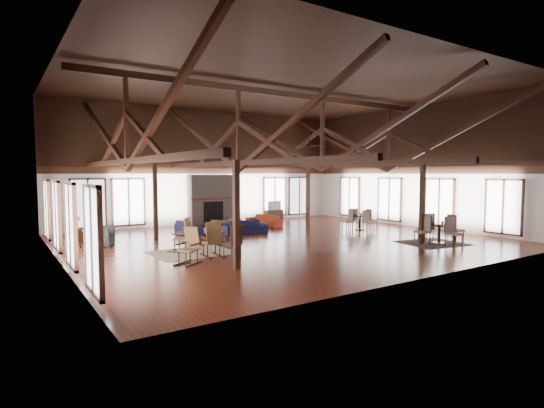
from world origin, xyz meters
TOP-DOWN VIEW (x-y plane):
  - floor at (0.00, 0.00)m, footprint 16.00×16.00m
  - ceiling at (0.00, 0.00)m, footprint 16.00×14.00m
  - wall_back at (0.00, 7.00)m, footprint 16.00×0.02m
  - wall_front at (0.00, -7.00)m, footprint 16.00×0.02m
  - wall_left at (-8.00, 0.00)m, footprint 0.02×14.00m
  - wall_right at (8.00, 0.00)m, footprint 0.02×14.00m
  - roof_truss at (0.00, 0.00)m, footprint 15.60×14.07m
  - post_grid at (0.00, 0.00)m, footprint 8.16×7.16m
  - fireplace at (0.00, 6.67)m, footprint 2.50×0.69m
  - ceiling_fan at (0.50, -1.00)m, footprint 1.60×1.60m
  - sofa_navy_front at (-0.25, 2.55)m, footprint 2.00×1.09m
  - sofa_navy_left at (-2.36, 4.01)m, footprint 1.88×0.81m
  - sofa_orange at (1.85, 4.32)m, footprint 2.05×1.27m
  - coffee_table at (-0.37, 3.95)m, footprint 1.34×0.92m
  - vase at (-0.42, 4.03)m, footprint 0.22×0.22m
  - armchair at (-6.37, 2.77)m, footprint 1.35×1.28m
  - side_table_lamp at (-6.96, 3.83)m, footprint 0.44×0.44m
  - rocking_chair_a at (-4.19, -0.23)m, footprint 1.00×0.97m
  - rocking_chair_b at (-3.79, -1.52)m, footprint 0.55×0.92m
  - rocking_chair_c at (-4.78, -2.05)m, footprint 0.96×0.84m
  - side_chair_a at (-2.61, 0.61)m, footprint 0.52×0.52m
  - side_chair_b at (-3.42, -2.30)m, footprint 0.55×0.55m
  - cafe_table_near at (4.55, -3.88)m, footprint 2.11×2.11m
  - cafe_table_far at (4.85, 0.60)m, footprint 1.86×1.86m
  - cup_near at (4.63, -3.95)m, footprint 0.13×0.13m
  - cup_far at (4.92, 0.61)m, footprint 0.17×0.17m
  - tv_console at (4.04, 6.75)m, footprint 1.09×0.41m
  - television at (4.03, 6.75)m, footprint 0.90×0.14m
  - rug_tan at (-4.06, -0.52)m, footprint 2.64×2.09m
  - rug_navy at (-0.24, 4.03)m, footprint 3.17×2.44m
  - rug_dark at (4.37, -3.71)m, footprint 2.49×2.32m

SIDE VIEW (x-z plane):
  - floor at x=0.00m, z-range 0.00..0.00m
  - rug_tan at x=-4.06m, z-range 0.00..0.01m
  - rug_navy at x=-0.24m, z-range 0.00..0.01m
  - rug_dark at x=4.37m, z-range 0.00..0.01m
  - sofa_navy_left at x=-2.36m, z-range 0.00..0.54m
  - tv_console at x=4.04m, z-range 0.00..0.54m
  - sofa_navy_front at x=-0.25m, z-range 0.00..0.55m
  - sofa_orange at x=1.85m, z-range 0.00..0.56m
  - armchair at x=-6.37m, z-range 0.00..0.69m
  - coffee_table at x=-0.37m, z-range 0.18..0.64m
  - side_table_lamp at x=-6.96m, z-range -0.14..0.99m
  - cafe_table_far at x=4.85m, z-range 0.00..0.95m
  - rocking_chair_c at x=-4.78m, z-range -0.03..1.06m
  - rocking_chair_b at x=-3.79m, z-range -0.03..1.11m
  - cafe_table_near at x=4.55m, z-range 0.00..1.07m
  - side_chair_a at x=-2.61m, z-range 0.08..1.00m
  - rocking_chair_a at x=-4.19m, z-range -0.03..1.14m
  - vase at x=-0.42m, z-range 0.47..0.64m
  - side_chair_b at x=-3.42m, z-range 0.09..1.18m
  - cup_far at x=4.92m, z-range 0.68..0.79m
  - television at x=4.03m, z-range 0.54..1.06m
  - cup_near at x=4.63m, z-range 0.78..0.86m
  - fireplace at x=0.00m, z-range -0.01..2.59m
  - post_grid at x=0.00m, z-range 0.00..3.05m
  - wall_back at x=0.00m, z-range 0.00..6.00m
  - wall_front at x=0.00m, z-range 0.00..6.00m
  - wall_left at x=-8.00m, z-range 0.00..6.00m
  - wall_right at x=8.00m, z-range 0.00..6.00m
  - ceiling_fan at x=0.50m, z-range 3.36..4.11m
  - roof_truss at x=0.00m, z-range 2.46..5.60m
  - ceiling at x=0.00m, z-range 5.99..6.01m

